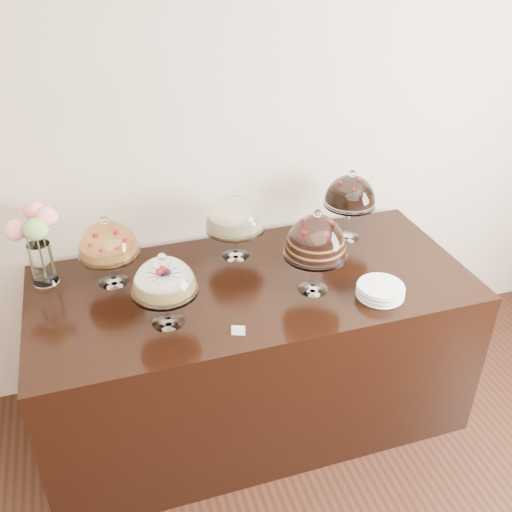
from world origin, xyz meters
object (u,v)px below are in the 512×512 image
object	(u,v)px
display_counter	(253,350)
flower_vase	(36,238)
plate_stack	(380,291)
cake_stand_dark_choco	(350,193)
cake_stand_sugar_sponge	(164,280)
cake_stand_cheesecake	(235,216)
cake_stand_choco_layer	(316,239)
cake_stand_fruit_tart	(108,242)

from	to	relation	value
display_counter	flower_vase	bearing A→B (deg)	161.94
plate_stack	cake_stand_dark_choco	bearing A→B (deg)	80.63
cake_stand_sugar_sponge	cake_stand_cheesecake	size ratio (longest dim) A/B	0.95
display_counter	cake_stand_cheesecake	world-z (taller)	cake_stand_cheesecake
cake_stand_choco_layer	cake_stand_cheesecake	size ratio (longest dim) A/B	1.14
display_counter	cake_stand_dark_choco	world-z (taller)	cake_stand_dark_choco
flower_vase	plate_stack	world-z (taller)	flower_vase
display_counter	cake_stand_sugar_sponge	world-z (taller)	cake_stand_sugar_sponge
cake_stand_dark_choco	cake_stand_fruit_tart	world-z (taller)	cake_stand_dark_choco
cake_stand_sugar_sponge	cake_stand_choco_layer	xyz separation A→B (m)	(0.73, 0.05, 0.05)
display_counter	cake_stand_dark_choco	distance (m)	1.01
cake_stand_cheesecake	cake_stand_fruit_tart	world-z (taller)	cake_stand_cheesecake
cake_stand_dark_choco	flower_vase	bearing A→B (deg)	178.33
cake_stand_sugar_sponge	cake_stand_dark_choco	world-z (taller)	cake_stand_dark_choco
cake_stand_sugar_sponge	cake_stand_dark_choco	size ratio (longest dim) A/B	0.89
cake_stand_cheesecake	flower_vase	xyz separation A→B (m)	(-0.98, 0.05, 0.01)
cake_stand_choco_layer	plate_stack	bearing A→B (deg)	-28.03
display_counter	cake_stand_sugar_sponge	xyz separation A→B (m)	(-0.46, -0.20, 0.68)
display_counter	flower_vase	size ratio (longest dim) A/B	5.41
cake_stand_choco_layer	cake_stand_fruit_tart	distance (m)	1.00
cake_stand_choco_layer	cake_stand_fruit_tart	world-z (taller)	cake_stand_choco_layer
flower_vase	plate_stack	bearing A→B (deg)	-22.13
cake_stand_dark_choco	flower_vase	size ratio (longest dim) A/B	1.01
cake_stand_dark_choco	plate_stack	world-z (taller)	cake_stand_dark_choco
display_counter	cake_stand_choco_layer	bearing A→B (deg)	-29.83
cake_stand_sugar_sponge	flower_vase	distance (m)	0.74
cake_stand_dark_choco	cake_stand_sugar_sponge	bearing A→B (deg)	-156.85
cake_stand_fruit_tart	cake_stand_sugar_sponge	bearing A→B (deg)	-63.55
cake_stand_fruit_tart	flower_vase	bearing A→B (deg)	160.82
cake_stand_choco_layer	flower_vase	bearing A→B (deg)	159.30
cake_stand_choco_layer	flower_vase	xyz separation A→B (m)	(-1.25, 0.47, -0.03)
cake_stand_choco_layer	cake_stand_cheesecake	world-z (taller)	cake_stand_choco_layer
display_counter	cake_stand_fruit_tart	world-z (taller)	cake_stand_fruit_tart
cake_stand_dark_choco	flower_vase	xyz separation A→B (m)	(-1.64, 0.05, -0.02)
cake_stand_dark_choco	cake_stand_fruit_tart	distance (m)	1.31
cake_stand_cheesecake	plate_stack	world-z (taller)	cake_stand_cheesecake
cake_stand_sugar_sponge	cake_stand_cheesecake	xyz separation A→B (m)	(0.45, 0.47, 0.01)
cake_stand_dark_choco	plate_stack	distance (m)	0.63
display_counter	cake_stand_fruit_tart	size ratio (longest dim) A/B	5.94
cake_stand_cheesecake	plate_stack	size ratio (longest dim) A/B	1.71
cake_stand_dark_choco	plate_stack	size ratio (longest dim) A/B	1.82
cake_stand_cheesecake	cake_stand_fruit_tart	xyz separation A→B (m)	(-0.65, -0.06, -0.01)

